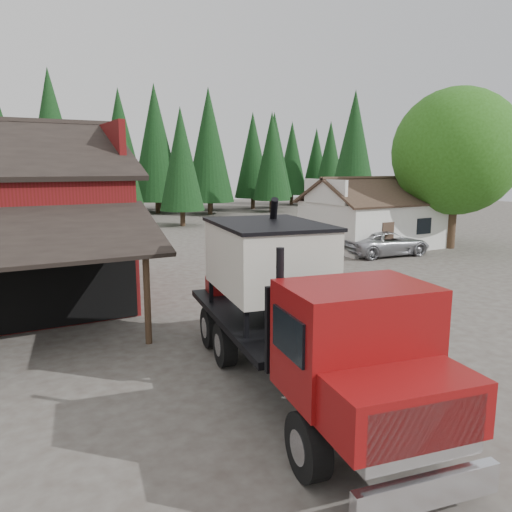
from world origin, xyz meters
TOP-DOWN VIEW (x-y plane):
  - ground at (0.00, 0.00)m, footprint 120.00×120.00m
  - farmhouse at (13.00, 13.00)m, footprint 8.60×6.42m
  - deciduous_tree at (17.01, 9.97)m, footprint 8.00×8.00m
  - conifer_backdrop at (0.00, 42.00)m, footprint 76.00×16.00m
  - near_pine_b at (6.00, 30.00)m, footprint 3.96×3.96m
  - near_pine_c at (22.00, 26.00)m, footprint 4.84×4.84m
  - near_pine_d at (-4.00, 34.00)m, footprint 5.28×5.28m
  - feed_truck at (-3.49, -2.66)m, footprint 4.25×10.25m
  - silver_car at (11.46, 10.00)m, footprint 5.54×2.99m
  - equip_box at (-0.48, -2.52)m, footprint 0.93×1.23m

SIDE VIEW (x-z plane):
  - ground at x=0.00m, z-range 0.00..0.00m
  - conifer_backdrop at x=0.00m, z-range -8.00..8.00m
  - equip_box at x=-0.48m, z-range 0.00..0.60m
  - silver_car at x=11.46m, z-range 0.00..1.48m
  - farmhouse at x=13.00m, z-range -0.66..3.99m
  - feed_truck at x=-3.49m, z-range -0.15..4.35m
  - near_pine_b at x=6.00m, z-range 0.69..11.09m
  - deciduous_tree at x=17.01m, z-range 0.81..11.01m
  - near_pine_c at x=22.00m, z-range 0.69..13.09m
  - near_pine_d at x=-4.00m, z-range 0.69..14.09m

